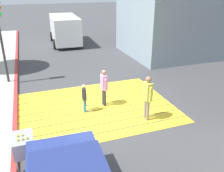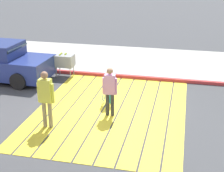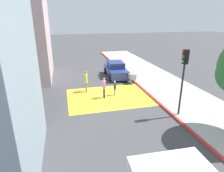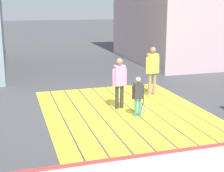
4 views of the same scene
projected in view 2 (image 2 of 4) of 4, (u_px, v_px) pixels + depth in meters
ground_plane at (111, 110)px, 11.10m from camera, size 120.00×120.00×0.00m
crosswalk_stripes at (111, 110)px, 11.10m from camera, size 6.40×4.90×0.01m
sidewalk_west at (137, 61)px, 16.17m from camera, size 4.80×40.00×0.12m
curb_painted at (128, 77)px, 14.03m from camera, size 0.16×40.00×0.13m
tennis_ball_cart at (64, 61)px, 14.04m from camera, size 0.56×0.80×1.02m
pedestrian_adult_lead at (110, 88)px, 10.40m from camera, size 0.22×0.48×1.62m
pedestrian_adult_trailing at (46, 96)px, 9.64m from camera, size 0.24×0.52×1.78m
pedestrian_child_with_racket at (108, 85)px, 11.40m from camera, size 0.28×0.39×1.21m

